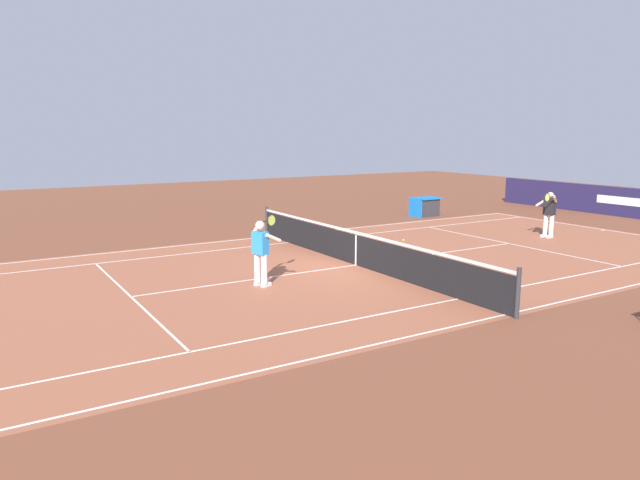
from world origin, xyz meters
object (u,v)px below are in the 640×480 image
Objects in this scene: tennis_player_near at (261,249)px; equipment_cart_tarped at (425,207)px; tennis_player_far at (549,212)px; tennis_net at (356,248)px; tennis_ball at (403,240)px.

tennis_player_near is 1.36× the size of equipment_cart_tarped.
tennis_net is at bearing 0.80° from tennis_player_far.
tennis_player_far is 5.49m from tennis_ball.
tennis_ball is at bearing -157.07° from tennis_player_near.
equipment_cart_tarped is (-4.79, -4.35, 0.40)m from tennis_ball.
tennis_ball is at bearing 42.24° from equipment_cart_tarped.
equipment_cart_tarped is (0.19, -6.48, -0.49)m from tennis_player_far.
tennis_player_far is 6.50m from equipment_cart_tarped.
tennis_net is at bearing 38.23° from equipment_cart_tarped.
tennis_player_near is 11.94m from tennis_player_far.
tennis_player_near is at bearing 3.84° from tennis_player_far.
tennis_player_far reaches higher than tennis_ball.
tennis_player_far is (-8.57, -0.12, 0.44)m from tennis_net.
tennis_player_near reaches higher than tennis_ball.
tennis_net is 4.26m from tennis_ball.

